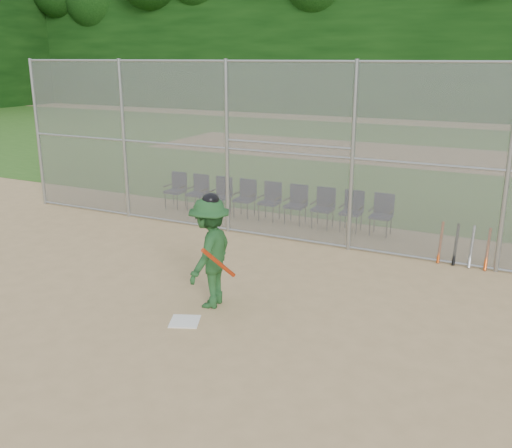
% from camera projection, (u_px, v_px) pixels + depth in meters
% --- Properties ---
extents(ground, '(100.00, 100.00, 0.00)m').
position_uv_depth(ground, '(182.00, 336.00, 8.58)').
color(ground, tan).
rests_on(ground, ground).
extents(grass_strip, '(100.00, 100.00, 0.00)m').
position_uv_depth(grass_strip, '(420.00, 156.00, 24.02)').
color(grass_strip, '#2F5F1C').
rests_on(grass_strip, ground).
extents(dirt_patch_far, '(24.00, 24.00, 0.00)m').
position_uv_depth(dirt_patch_far, '(420.00, 156.00, 24.02)').
color(dirt_patch_far, tan).
rests_on(dirt_patch_far, ground).
extents(backstop_fence, '(16.09, 0.09, 4.00)m').
position_uv_depth(backstop_fence, '(308.00, 152.00, 12.28)').
color(backstop_fence, gray).
rests_on(backstop_fence, ground).
extents(treeline, '(81.00, 60.00, 11.00)m').
position_uv_depth(treeline, '(440.00, 21.00, 24.19)').
color(treeline, black).
rests_on(treeline, ground).
extents(home_plate, '(0.59, 0.59, 0.02)m').
position_uv_depth(home_plate, '(185.00, 321.00, 9.02)').
color(home_plate, white).
rests_on(home_plate, ground).
extents(batter_at_plate, '(0.95, 1.36, 1.95)m').
position_uv_depth(batter_at_plate, '(210.00, 252.00, 9.39)').
color(batter_at_plate, '#205025').
rests_on(batter_at_plate, ground).
extents(spare_bats, '(0.96, 0.40, 0.83)m').
position_uv_depth(spare_bats, '(464.00, 246.00, 11.40)').
color(spare_bats, '#D84C14').
rests_on(spare_bats, ground).
extents(chair_0, '(0.54, 0.52, 0.96)m').
position_uv_depth(chair_0, '(175.00, 190.00, 15.78)').
color(chair_0, '#0E1435').
rests_on(chair_0, ground).
extents(chair_1, '(0.54, 0.52, 0.96)m').
position_uv_depth(chair_1, '(197.00, 193.00, 15.47)').
color(chair_1, '#0E1435').
rests_on(chair_1, ground).
extents(chair_2, '(0.54, 0.52, 0.96)m').
position_uv_depth(chair_2, '(220.00, 196.00, 15.16)').
color(chair_2, '#0E1435').
rests_on(chair_2, ground).
extents(chair_3, '(0.54, 0.52, 0.96)m').
position_uv_depth(chair_3, '(244.00, 199.00, 14.85)').
color(chair_3, '#0E1435').
rests_on(chair_3, ground).
extents(chair_4, '(0.54, 0.52, 0.96)m').
position_uv_depth(chair_4, '(269.00, 202.00, 14.54)').
color(chair_4, '#0E1435').
rests_on(chair_4, ground).
extents(chair_5, '(0.54, 0.52, 0.96)m').
position_uv_depth(chair_5, '(295.00, 205.00, 14.23)').
color(chair_5, '#0E1435').
rests_on(chair_5, ground).
extents(chair_6, '(0.54, 0.52, 0.96)m').
position_uv_depth(chair_6, '(323.00, 208.00, 13.92)').
color(chair_6, '#0E1435').
rests_on(chair_6, ground).
extents(chair_7, '(0.54, 0.52, 0.96)m').
position_uv_depth(chair_7, '(351.00, 212.00, 13.61)').
color(chair_7, '#0E1435').
rests_on(chair_7, ground).
extents(chair_8, '(0.54, 0.52, 0.96)m').
position_uv_depth(chair_8, '(381.00, 215.00, 13.30)').
color(chair_8, '#0E1435').
rests_on(chair_8, ground).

